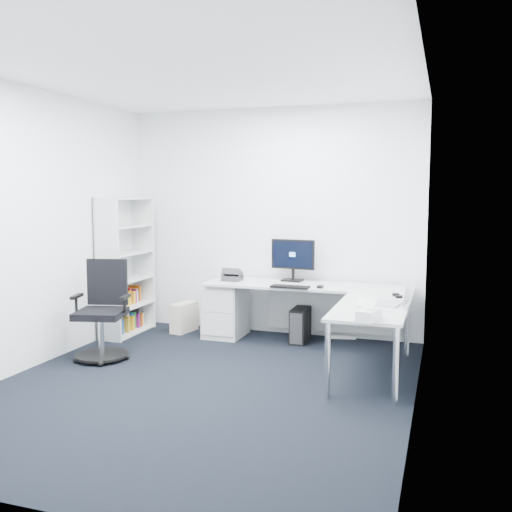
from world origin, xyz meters
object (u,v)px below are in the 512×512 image
(bookshelf, at_px, (126,266))
(laptop, at_px, (388,293))
(monitor, at_px, (293,260))
(l_desk, at_px, (301,320))
(task_chair, at_px, (101,311))

(bookshelf, relative_size, laptop, 5.36)
(monitor, relative_size, laptop, 1.71)
(l_desk, distance_m, task_chair, 2.10)
(bookshelf, bearing_deg, l_desk, -1.32)
(laptop, bearing_deg, l_desk, 157.30)
(monitor, bearing_deg, bookshelf, -161.41)
(bookshelf, height_order, task_chair, bookshelf)
(l_desk, height_order, task_chair, task_chair)
(l_desk, height_order, laptop, laptop)
(bookshelf, bearing_deg, laptop, -11.28)
(laptop, bearing_deg, monitor, 146.03)
(l_desk, bearing_deg, bookshelf, 178.68)
(l_desk, relative_size, bookshelf, 1.39)
(monitor, distance_m, laptop, 1.62)
(l_desk, height_order, monitor, monitor)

